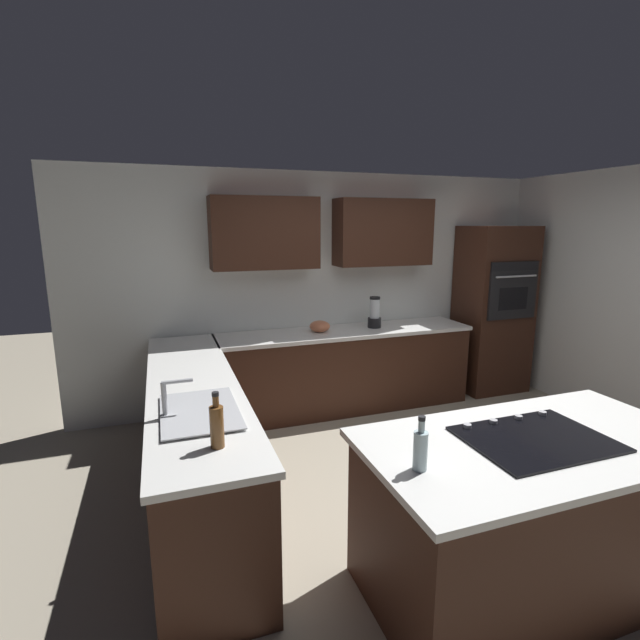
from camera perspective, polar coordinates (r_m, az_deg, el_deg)
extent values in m
plane|color=#9E937F|center=(4.02, 14.46, -19.08)|extent=(14.00, 14.00, 0.00)
cube|color=silver|center=(5.38, 2.73, 3.85)|extent=(6.00, 0.10, 2.60)
cube|color=#381E14|center=(5.29, 7.80, 10.68)|extent=(1.10, 0.34, 0.73)
cube|color=#381E14|center=(4.83, -6.88, 10.61)|extent=(1.10, 0.34, 0.73)
cube|color=#381E14|center=(5.19, 3.18, -6.31)|extent=(2.80, 0.60, 0.86)
cube|color=silver|center=(5.07, 3.24, -1.47)|extent=(2.84, 0.64, 0.04)
cube|color=#381E14|center=(3.75, -15.12, -14.06)|extent=(0.60, 2.90, 0.86)
cube|color=silver|center=(3.58, -15.51, -7.56)|extent=(0.64, 2.94, 0.04)
cube|color=#381E14|center=(3.04, 24.31, -21.39)|extent=(1.81, 0.90, 0.86)
cube|color=silver|center=(2.82, 25.11, -13.67)|extent=(1.89, 0.98, 0.04)
cube|color=#381E14|center=(6.05, 20.58, 1.22)|extent=(0.80, 0.60, 2.02)
cube|color=black|center=(5.78, 22.72, 2.87)|extent=(0.66, 0.03, 0.56)
cube|color=black|center=(5.78, 22.77, 2.46)|extent=(0.40, 0.01, 0.26)
cube|color=black|center=(5.75, 22.98, 6.12)|extent=(0.66, 0.02, 0.11)
cylinder|color=silver|center=(5.73, 23.13, 4.98)|extent=(0.56, 0.02, 0.02)
cube|color=#515456|center=(3.14, -14.92, -9.80)|extent=(0.40, 0.30, 0.02)
cube|color=#515456|center=(2.82, -14.34, -12.25)|extent=(0.40, 0.30, 0.02)
cube|color=#B7BABF|center=(2.98, -14.66, -10.80)|extent=(0.46, 0.70, 0.01)
cylinder|color=#B7BABF|center=(2.94, -18.69, -9.41)|extent=(0.03, 0.03, 0.22)
cylinder|color=#B7BABF|center=(2.90, -17.24, -7.27)|extent=(0.18, 0.02, 0.02)
cube|color=black|center=(2.81, 25.15, -13.17)|extent=(0.76, 0.56, 0.01)
cylinder|color=#B2B2B7|center=(3.13, 25.82, -10.32)|extent=(0.04, 0.04, 0.02)
cylinder|color=#B2B2B7|center=(3.01, 23.35, -10.97)|extent=(0.04, 0.04, 0.02)
cylinder|color=#B2B2B7|center=(2.90, 20.67, -11.65)|extent=(0.04, 0.04, 0.02)
cylinder|color=#B2B2B7|center=(2.80, 17.77, -12.35)|extent=(0.04, 0.04, 0.02)
cylinder|color=black|center=(5.21, 6.74, -0.32)|extent=(0.15, 0.15, 0.11)
cylinder|color=silver|center=(5.18, 6.78, 1.42)|extent=(0.11, 0.11, 0.21)
cylinder|color=black|center=(5.16, 6.81, 2.72)|extent=(0.12, 0.12, 0.03)
ellipsoid|color=#CC724C|center=(4.96, -0.02, -0.78)|extent=(0.22, 0.22, 0.12)
cylinder|color=brown|center=(2.50, -12.63, -12.80)|extent=(0.07, 0.07, 0.22)
cylinder|color=brown|center=(2.45, -12.78, -9.79)|extent=(0.03, 0.03, 0.06)
cylinder|color=black|center=(2.43, -12.82, -8.92)|extent=(0.04, 0.04, 0.02)
cylinder|color=silver|center=(2.30, 12.30, -15.54)|extent=(0.07, 0.07, 0.19)
cylinder|color=silver|center=(2.25, 12.44, -12.72)|extent=(0.03, 0.03, 0.06)
cylinder|color=black|center=(2.23, 12.49, -11.78)|extent=(0.03, 0.03, 0.02)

